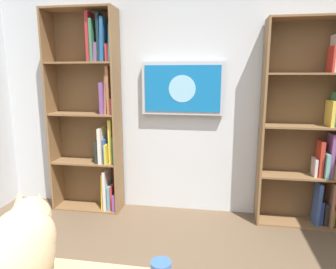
{
  "coord_description": "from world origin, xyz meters",
  "views": [
    {
      "loc": [
        -0.3,
        1.11,
        1.55
      ],
      "look_at": [
        0.07,
        -1.12,
        1.1
      ],
      "focal_mm": 32.16,
      "sensor_mm": 36.0,
      "label": 1
    }
  ],
  "objects_px": {
    "bookshelf_right": "(93,114)",
    "cat": "(12,256)",
    "wall_mounted_tv": "(183,89)",
    "bookshelf_left": "(314,131)"
  },
  "relations": [
    {
      "from": "cat",
      "to": "wall_mounted_tv",
      "type": "bearing_deg",
      "value": -97.18
    },
    {
      "from": "wall_mounted_tv",
      "to": "bookshelf_right",
      "type": "bearing_deg",
      "value": 4.6
    },
    {
      "from": "bookshelf_right",
      "to": "wall_mounted_tv",
      "type": "distance_m",
      "value": 1.04
    },
    {
      "from": "bookshelf_right",
      "to": "wall_mounted_tv",
      "type": "relative_size",
      "value": 2.53
    },
    {
      "from": "bookshelf_left",
      "to": "bookshelf_right",
      "type": "relative_size",
      "value": 0.93
    },
    {
      "from": "bookshelf_left",
      "to": "cat",
      "type": "bearing_deg",
      "value": 54.75
    },
    {
      "from": "bookshelf_left",
      "to": "wall_mounted_tv",
      "type": "relative_size",
      "value": 2.36
    },
    {
      "from": "bookshelf_right",
      "to": "bookshelf_left",
      "type": "bearing_deg",
      "value": 179.95
    },
    {
      "from": "bookshelf_right",
      "to": "cat",
      "type": "distance_m",
      "value": 2.45
    },
    {
      "from": "bookshelf_right",
      "to": "cat",
      "type": "bearing_deg",
      "value": 106.52
    }
  ]
}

